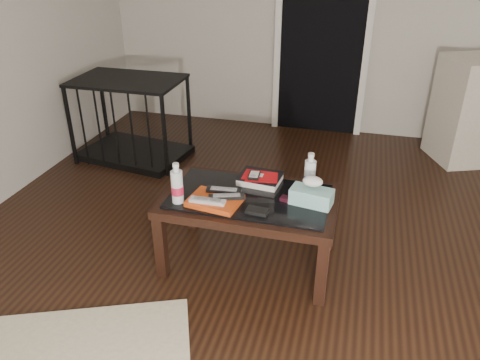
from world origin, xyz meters
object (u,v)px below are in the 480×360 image
Objects in this scene: water_bottle_left at (177,183)px; tissue_box at (311,197)px; textbook at (260,179)px; coffee_table at (250,205)px; water_bottle_right at (310,172)px; pet_crate at (133,132)px.

water_bottle_left is 1.03× the size of tissue_box.
textbook is 1.09× the size of tissue_box.
tissue_box is at bearing 0.27° from coffee_table.
tissue_box is (0.03, -0.15, -0.07)m from water_bottle_right.
coffee_table is at bearing -154.90° from water_bottle_right.
textbook is at bearing -28.37° from pet_crate.
tissue_box is at bearing -26.76° from pet_crate.
water_bottle_left reaches higher than tissue_box.
coffee_table is 4.20× the size of water_bottle_right.
water_bottle_right is (1.69, -1.08, 0.35)m from pet_crate.
water_bottle_left is at bearing -132.97° from textbook.
pet_crate is at bearing 138.11° from coffee_table.
textbook is at bearing 161.62° from tissue_box.
pet_crate reaches higher than textbook.
water_bottle_right reaches higher than tissue_box.
water_bottle_right is at bearing 24.78° from water_bottle_left.
coffee_table is at bearing 24.51° from water_bottle_left.
textbook reaches higher than coffee_table.
pet_crate is 4.12× the size of water_bottle_right.
water_bottle_left is (1.00, -1.40, 0.35)m from pet_crate.
pet_crate reaches higher than water_bottle_right.
coffee_table is 0.45m from water_bottle_left.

